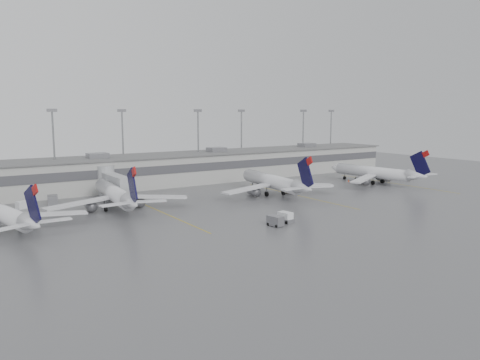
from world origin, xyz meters
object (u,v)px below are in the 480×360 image
jet_far_left (5,214)px  jet_mid_left (116,194)px  jet_far_right (376,172)px  baggage_tug (285,218)px  jet_mid_right (274,182)px

jet_far_left → jet_mid_left: size_ratio=0.90×
jet_far_right → jet_far_left: bearing=175.9°
baggage_tug → jet_mid_right: bearing=48.3°
jet_mid_left → jet_mid_right: jet_mid_right is taller
jet_far_left → jet_mid_left: jet_mid_left is taller
jet_far_left → jet_mid_right: bearing=-9.1°
jet_far_left → jet_far_right: (93.11, 2.06, 0.25)m
jet_far_left → baggage_tug: bearing=-37.2°
jet_far_right → jet_mid_right: bearing=173.1°
jet_mid_left → jet_mid_right: size_ratio=0.98×
jet_mid_left → baggage_tug: jet_mid_left is taller
jet_far_right → baggage_tug: jet_far_right is taller
jet_mid_left → baggage_tug: bearing=-46.0°
jet_far_left → baggage_tug: (43.19, -20.28, -2.22)m
jet_far_left → jet_far_right: bearing=-10.8°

